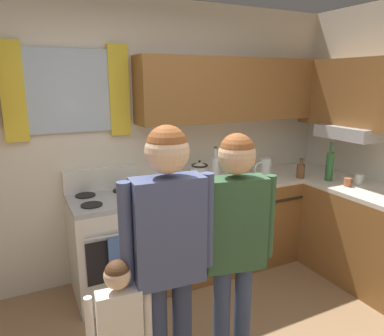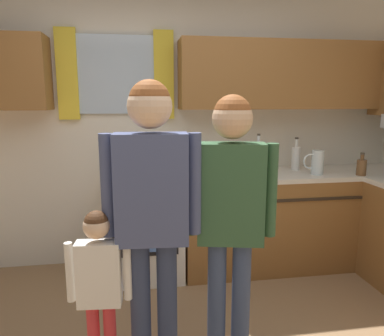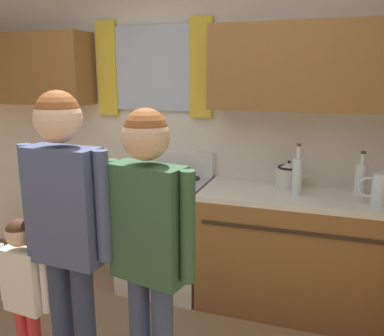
{
  "view_description": "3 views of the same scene",
  "coord_description": "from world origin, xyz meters",
  "px_view_note": "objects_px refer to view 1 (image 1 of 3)",
  "views": [
    {
      "loc": [
        -0.87,
        -1.38,
        1.87
      ],
      "look_at": [
        0.28,
        0.94,
        1.24
      ],
      "focal_mm": 33.47,
      "sensor_mm": 36.0,
      "label": 1
    },
    {
      "loc": [
        -0.29,
        -1.6,
        1.57
      ],
      "look_at": [
        0.11,
        0.91,
        1.09
      ],
      "focal_mm": 34.03,
      "sensor_mm": 36.0,
      "label": 2
    },
    {
      "loc": [
        0.97,
        -1.33,
        1.73
      ],
      "look_at": [
        0.3,
        0.66,
        1.24
      ],
      "focal_mm": 37.44,
      "sensor_mm": 36.0,
      "label": 3
    }
  ],
  "objects_px": {
    "adult_holding_child": "(169,242)",
    "stovetop_kettle": "(200,171)",
    "bottle_milk_white": "(244,164)",
    "cup_terracotta": "(348,182)",
    "stove_oven": "(111,244)",
    "small_child": "(120,328)",
    "water_pitcher": "(265,169)",
    "bottle_tall_clear": "(215,170)",
    "adult_in_plaid": "(234,233)",
    "bottle_wine_green": "(330,166)",
    "mug_ceramic_white": "(359,179)",
    "bottle_squat_brown": "(301,171)"
  },
  "relations": [
    {
      "from": "stove_oven",
      "to": "adult_in_plaid",
      "type": "distance_m",
      "value": 1.46
    },
    {
      "from": "bottle_tall_clear",
      "to": "stovetop_kettle",
      "type": "bearing_deg",
      "value": 111.19
    },
    {
      "from": "bottle_wine_green",
      "to": "bottle_squat_brown",
      "type": "bearing_deg",
      "value": 132.99
    },
    {
      "from": "bottle_tall_clear",
      "to": "adult_holding_child",
      "type": "relative_size",
      "value": 0.22
    },
    {
      "from": "water_pitcher",
      "to": "adult_in_plaid",
      "type": "height_order",
      "value": "adult_in_plaid"
    },
    {
      "from": "cup_terracotta",
      "to": "adult_holding_child",
      "type": "xyz_separation_m",
      "value": [
        -2.11,
        -0.65,
        0.11
      ]
    },
    {
      "from": "stove_oven",
      "to": "small_child",
      "type": "xyz_separation_m",
      "value": [
        -0.27,
        -1.33,
        0.17
      ]
    },
    {
      "from": "mug_ceramic_white",
      "to": "stovetop_kettle",
      "type": "relative_size",
      "value": 0.46
    },
    {
      "from": "bottle_milk_white",
      "to": "mug_ceramic_white",
      "type": "distance_m",
      "value": 1.12
    },
    {
      "from": "water_pitcher",
      "to": "bottle_tall_clear",
      "type": "bearing_deg",
      "value": 170.58
    },
    {
      "from": "bottle_wine_green",
      "to": "cup_terracotta",
      "type": "xyz_separation_m",
      "value": [
        0.01,
        -0.22,
        -0.11
      ]
    },
    {
      "from": "bottle_squat_brown",
      "to": "small_child",
      "type": "distance_m",
      "value": 2.47
    },
    {
      "from": "bottle_tall_clear",
      "to": "adult_in_plaid",
      "type": "xyz_separation_m",
      "value": [
        -0.58,
        -1.24,
        -0.04
      ]
    },
    {
      "from": "bottle_milk_white",
      "to": "stovetop_kettle",
      "type": "relative_size",
      "value": 1.14
    },
    {
      "from": "cup_terracotta",
      "to": "water_pitcher",
      "type": "bearing_deg",
      "value": 137.13
    },
    {
      "from": "water_pitcher",
      "to": "small_child",
      "type": "height_order",
      "value": "water_pitcher"
    },
    {
      "from": "bottle_wine_green",
      "to": "adult_holding_child",
      "type": "height_order",
      "value": "adult_holding_child"
    },
    {
      "from": "water_pitcher",
      "to": "adult_in_plaid",
      "type": "relative_size",
      "value": 0.14
    },
    {
      "from": "stove_oven",
      "to": "adult_in_plaid",
      "type": "relative_size",
      "value": 0.69
    },
    {
      "from": "mug_ceramic_white",
      "to": "bottle_tall_clear",
      "type": "bearing_deg",
      "value": 154.07
    },
    {
      "from": "bottle_squat_brown",
      "to": "mug_ceramic_white",
      "type": "height_order",
      "value": "bottle_squat_brown"
    },
    {
      "from": "adult_holding_child",
      "to": "adult_in_plaid",
      "type": "xyz_separation_m",
      "value": [
        0.43,
        0.03,
        -0.05
      ]
    },
    {
      "from": "cup_terracotta",
      "to": "bottle_tall_clear",
      "type": "bearing_deg",
      "value": 150.62
    },
    {
      "from": "mug_ceramic_white",
      "to": "stovetop_kettle",
      "type": "distance_m",
      "value": 1.54
    },
    {
      "from": "bottle_milk_white",
      "to": "cup_terracotta",
      "type": "height_order",
      "value": "bottle_milk_white"
    },
    {
      "from": "bottle_milk_white",
      "to": "adult_in_plaid",
      "type": "bearing_deg",
      "value": -126.2
    },
    {
      "from": "bottle_milk_white",
      "to": "cup_terracotta",
      "type": "bearing_deg",
      "value": -48.91
    },
    {
      "from": "bottle_tall_clear",
      "to": "adult_holding_child",
      "type": "height_order",
      "value": "adult_holding_child"
    },
    {
      "from": "mug_ceramic_white",
      "to": "cup_terracotta",
      "type": "bearing_deg",
      "value": -177.59
    },
    {
      "from": "bottle_wine_green",
      "to": "stovetop_kettle",
      "type": "height_order",
      "value": "bottle_wine_green"
    },
    {
      "from": "stove_oven",
      "to": "small_child",
      "type": "relative_size",
      "value": 1.08
    },
    {
      "from": "stove_oven",
      "to": "small_child",
      "type": "bearing_deg",
      "value": -101.5
    },
    {
      "from": "adult_holding_child",
      "to": "stovetop_kettle",
      "type": "bearing_deg",
      "value": 56.98
    },
    {
      "from": "bottle_wine_green",
      "to": "mug_ceramic_white",
      "type": "xyz_separation_m",
      "value": [
        0.17,
        -0.22,
        -0.1
      ]
    },
    {
      "from": "stove_oven",
      "to": "bottle_milk_white",
      "type": "distance_m",
      "value": 1.56
    },
    {
      "from": "bottle_milk_white",
      "to": "stovetop_kettle",
      "type": "xyz_separation_m",
      "value": [
        -0.5,
        0.04,
        -0.02
      ]
    },
    {
      "from": "stovetop_kettle",
      "to": "adult_holding_child",
      "type": "relative_size",
      "value": 0.16
    },
    {
      "from": "bottle_milk_white",
      "to": "mug_ceramic_white",
      "type": "xyz_separation_m",
      "value": [
        0.82,
        -0.75,
        -0.07
      ]
    },
    {
      "from": "cup_terracotta",
      "to": "stove_oven",
      "type": "bearing_deg",
      "value": 162.57
    },
    {
      "from": "bottle_squat_brown",
      "to": "bottle_tall_clear",
      "type": "bearing_deg",
      "value": 167.95
    },
    {
      "from": "bottle_squat_brown",
      "to": "stovetop_kettle",
      "type": "height_order",
      "value": "stovetop_kettle"
    },
    {
      "from": "bottle_squat_brown",
      "to": "small_child",
      "type": "height_order",
      "value": "bottle_squat_brown"
    },
    {
      "from": "cup_terracotta",
      "to": "water_pitcher",
      "type": "distance_m",
      "value": 0.78
    },
    {
      "from": "small_child",
      "to": "bottle_wine_green",
      "type": "bearing_deg",
      "value": 20.47
    },
    {
      "from": "bottle_tall_clear",
      "to": "stovetop_kettle",
      "type": "xyz_separation_m",
      "value": [
        -0.07,
        0.18,
        -0.05
      ]
    },
    {
      "from": "bottle_wine_green",
      "to": "adult_holding_child",
      "type": "relative_size",
      "value": 0.24
    },
    {
      "from": "bottle_wine_green",
      "to": "mug_ceramic_white",
      "type": "height_order",
      "value": "bottle_wine_green"
    },
    {
      "from": "bottle_tall_clear",
      "to": "adult_holding_child",
      "type": "distance_m",
      "value": 1.62
    },
    {
      "from": "cup_terracotta",
      "to": "small_child",
      "type": "xyz_separation_m",
      "value": [
        -2.39,
        -0.66,
        -0.3
      ]
    },
    {
      "from": "bottle_tall_clear",
      "to": "mug_ceramic_white",
      "type": "distance_m",
      "value": 1.39
    }
  ]
}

